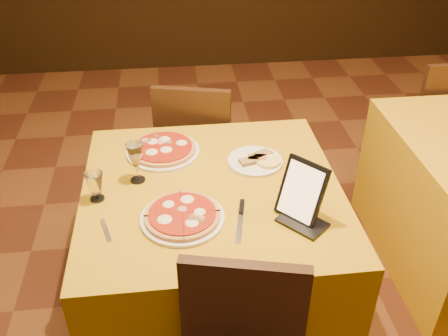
{
  "coord_description": "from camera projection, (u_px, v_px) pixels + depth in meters",
  "views": [
    {
      "loc": [
        -0.26,
        -1.35,
        2.01
      ],
      "look_at": [
        -0.07,
        0.34,
        0.86
      ],
      "focal_mm": 40.0,
      "sensor_mm": 36.0,
      "label": 1
    }
  ],
  "objects": [
    {
      "name": "main_table",
      "position": [
        213.0,
        252.0,
        2.34
      ],
      "size": [
        1.1,
        1.1,
        0.75
      ],
      "primitive_type": "cube",
      "color": "#B78B0B",
      "rests_on": "floor"
    },
    {
      "name": "chair_main_far",
      "position": [
        199.0,
        145.0,
        2.98
      ],
      "size": [
        0.57,
        0.57,
        0.91
      ],
      "primitive_type": null,
      "rotation": [
        0.0,
        0.0,
        2.9
      ],
      "color": "black",
      "rests_on": "floor"
    },
    {
      "name": "chair_side_far",
      "position": [
        431.0,
        119.0,
        3.25
      ],
      "size": [
        0.4,
        0.4,
        0.91
      ],
      "primitive_type": null,
      "rotation": [
        0.0,
        0.0,
        3.13
      ],
      "color": "black",
      "rests_on": "floor"
    },
    {
      "name": "pizza_near",
      "position": [
        182.0,
        217.0,
        1.94
      ],
      "size": [
        0.33,
        0.33,
        0.03
      ],
      "rotation": [
        0.0,
        0.0,
        0.3
      ],
      "color": "white",
      "rests_on": "main_table"
    },
    {
      "name": "pizza_far",
      "position": [
        163.0,
        150.0,
        2.35
      ],
      "size": [
        0.34,
        0.34,
        0.03
      ],
      "rotation": [
        0.0,
        0.0,
        -0.16
      ],
      "color": "white",
      "rests_on": "main_table"
    },
    {
      "name": "cutlet_dish",
      "position": [
        255.0,
        160.0,
        2.28
      ],
      "size": [
        0.25,
        0.25,
        0.03
      ],
      "rotation": [
        0.0,
        0.0,
        0.24
      ],
      "color": "white",
      "rests_on": "main_table"
    },
    {
      "name": "wine_glass",
      "position": [
        136.0,
        162.0,
        2.11
      ],
      "size": [
        0.09,
        0.09,
        0.19
      ],
      "primitive_type": null,
      "rotation": [
        0.0,
        0.0,
        -0.43
      ],
      "color": "tan",
      "rests_on": "main_table"
    },
    {
      "name": "water_glass",
      "position": [
        95.0,
        186.0,
        2.02
      ],
      "size": [
        0.07,
        0.07,
        0.13
      ],
      "primitive_type": null,
      "rotation": [
        0.0,
        0.0,
        0.02
      ],
      "color": "white",
      "rests_on": "main_table"
    },
    {
      "name": "tablet",
      "position": [
        302.0,
        191.0,
        1.9
      ],
      "size": [
        0.19,
        0.2,
        0.23
      ],
      "primitive_type": "cube",
      "rotation": [
        -0.35,
        0.0,
        -0.84
      ],
      "color": "black",
      "rests_on": "main_table"
    },
    {
      "name": "knife",
      "position": [
        240.0,
        221.0,
        1.94
      ],
      "size": [
        0.07,
        0.25,
        0.01
      ],
      "primitive_type": "cube",
      "rotation": [
        0.0,
        0.0,
        1.36
      ],
      "color": "#B2B1B9",
      "rests_on": "main_table"
    },
    {
      "name": "fork_near",
      "position": [
        106.0,
        230.0,
        1.89
      ],
      "size": [
        0.05,
        0.14,
        0.01
      ],
      "primitive_type": "cube",
      "rotation": [
        0.0,
        0.0,
        1.85
      ],
      "color": "silver",
      "rests_on": "main_table"
    },
    {
      "name": "fork_far",
      "position": [
        190.0,
        148.0,
        2.38
      ],
      "size": [
        0.05,
        0.18,
        0.01
      ],
      "primitive_type": "cube",
      "rotation": [
        0.0,
        0.0,
        1.76
      ],
      "color": "silver",
      "rests_on": "main_table"
    }
  ]
}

